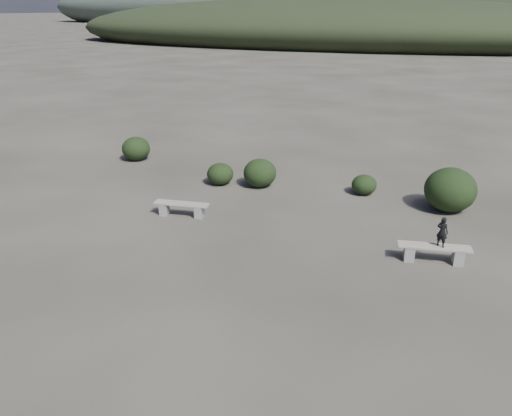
% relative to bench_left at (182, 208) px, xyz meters
% --- Properties ---
extents(ground, '(1200.00, 1200.00, 0.00)m').
position_rel_bench_left_xyz_m(ground, '(3.57, -4.31, -0.29)').
color(ground, '#322D26').
rests_on(ground, ground).
extents(bench_left, '(1.96, 0.76, 0.48)m').
position_rel_bench_left_xyz_m(bench_left, '(0.00, 0.00, 0.00)').
color(bench_left, slate).
rests_on(bench_left, ground).
extents(bench_right, '(2.04, 0.86, 0.50)m').
position_rel_bench_left_xyz_m(bench_right, '(8.29, -0.04, 0.01)').
color(bench_right, slate).
rests_on(bench_right, ground).
extents(seated_person, '(0.38, 0.32, 0.89)m').
position_rel_bench_left_xyz_m(seated_person, '(8.44, -0.01, 0.65)').
color(seated_person, black).
rests_on(seated_person, bench_right).
extents(shrub_a, '(1.07, 1.07, 0.88)m').
position_rel_bench_left_xyz_m(shrub_a, '(-0.33, 3.52, 0.15)').
color(shrub_a, black).
rests_on(shrub_a, ground).
extents(shrub_b, '(1.32, 1.32, 1.13)m').
position_rel_bench_left_xyz_m(shrub_b, '(1.26, 3.92, 0.28)').
color(shrub_b, black).
rests_on(shrub_b, ground).
extents(shrub_c, '(0.96, 0.96, 0.76)m').
position_rel_bench_left_xyz_m(shrub_c, '(5.29, 4.70, 0.09)').
color(shrub_c, black).
rests_on(shrub_c, ground).
extents(shrub_d, '(1.78, 1.78, 1.56)m').
position_rel_bench_left_xyz_m(shrub_d, '(8.39, 4.23, 0.49)').
color(shrub_d, black).
rests_on(shrub_d, ground).
extents(shrub_f, '(1.31, 1.31, 1.11)m').
position_rel_bench_left_xyz_m(shrub_f, '(-5.57, 5.04, 0.26)').
color(shrub_f, black).
rests_on(shrub_f, ground).
extents(mountain_ridges, '(500.00, 400.00, 56.00)m').
position_rel_bench_left_xyz_m(mountain_ridges, '(-3.91, 334.75, 10.55)').
color(mountain_ridges, black).
rests_on(mountain_ridges, ground).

